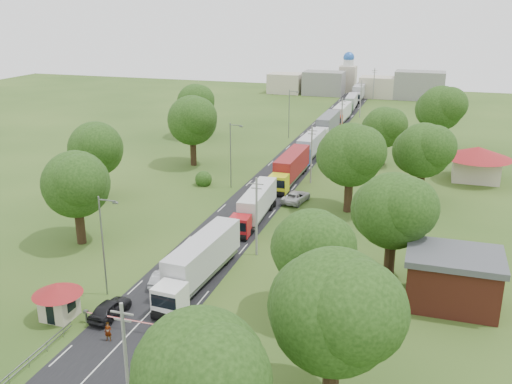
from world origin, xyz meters
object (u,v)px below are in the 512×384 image
at_px(guard_booth, 58,296).
at_px(car_lane_front, 110,309).
at_px(car_lane_mid, 162,278).
at_px(boom_barrier, 118,319).
at_px(info_sign, 326,144).
at_px(pedestrian_near, 108,332).
at_px(truck_0, 199,262).

bearing_deg(guard_booth, car_lane_front, 19.67).
xyz_separation_m(guard_booth, car_lane_mid, (5.78, 8.52, -1.48)).
xyz_separation_m(boom_barrier, info_sign, (6.56, 60.00, 2.11)).
relative_size(info_sign, car_lane_front, 0.87).
distance_m(car_lane_front, pedestrian_near, 3.94).
bearing_deg(info_sign, car_lane_front, -97.98).
relative_size(info_sign, truck_0, 0.26).
distance_m(info_sign, pedestrian_near, 62.30).
bearing_deg(car_lane_mid, info_sign, -104.33).
bearing_deg(guard_booth, boom_barrier, 0.01).
bearing_deg(guard_booth, truck_0, 47.08).
xyz_separation_m(guard_booth, pedestrian_near, (6.10, -1.94, -1.32)).
bearing_deg(boom_barrier, guard_booth, -179.99).
bearing_deg(boom_barrier, info_sign, 83.76).
relative_size(boom_barrier, car_lane_front, 1.95).
bearing_deg(boom_barrier, truck_0, 71.03).
relative_size(car_lane_front, pedestrian_near, 2.81).
height_order(truck_0, car_lane_mid, truck_0).
height_order(info_sign, car_lane_front, info_sign).
distance_m(boom_barrier, guard_booth, 5.98).
bearing_deg(car_lane_mid, boom_barrier, 83.44).
height_order(info_sign, car_lane_mid, info_sign).
relative_size(truck_0, car_lane_mid, 3.79).
bearing_deg(car_lane_front, pedestrian_near, 122.27).
bearing_deg(car_lane_mid, guard_booth, 48.85).
bearing_deg(car_lane_front, truck_0, -117.61).
distance_m(boom_barrier, truck_0, 10.63).
distance_m(guard_booth, car_lane_mid, 10.40).
distance_m(info_sign, car_lane_front, 59.11).
distance_m(car_lane_front, car_lane_mid, 7.19).
distance_m(guard_booth, pedestrian_near, 6.54).
relative_size(guard_booth, pedestrian_near, 2.61).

